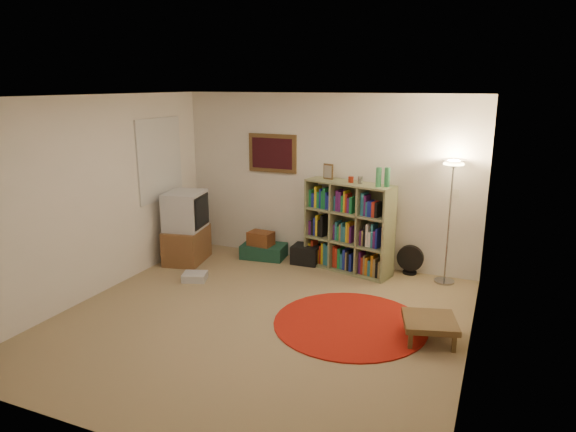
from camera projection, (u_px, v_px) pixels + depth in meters
name	position (u px, v px, depth m)	size (l,w,h in m)	color
room	(255.00, 212.00, 5.62)	(4.54, 4.54, 2.54)	#937B56
bookshelf	(347.00, 228.00, 7.31)	(1.35, 0.69, 1.55)	#7D8257
floor_lamp	(452.00, 181.00, 6.64)	(0.39, 0.39, 1.68)	#959599
floor_fan	(410.00, 260.00, 7.24)	(0.37, 0.20, 0.42)	black
tv_stand	(186.00, 228.00, 7.71)	(0.64, 0.82, 1.07)	brown
dvd_box	(195.00, 277.00, 7.04)	(0.39, 0.35, 0.11)	silver
suitcase	(264.00, 251.00, 7.96)	(0.70, 0.50, 0.21)	#153A2B
wicker_basket	(261.00, 238.00, 7.88)	(0.38, 0.29, 0.21)	#5E3017
duffel_bag	(306.00, 254.00, 7.70)	(0.41, 0.34, 0.28)	black
paper_towel	(309.00, 257.00, 7.60)	(0.14, 0.14, 0.26)	white
red_rug	(350.00, 323.00, 5.77)	(1.72, 1.72, 0.02)	#98150B
side_table	(430.00, 322.00, 5.36)	(0.67, 0.67, 0.25)	#4D341B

